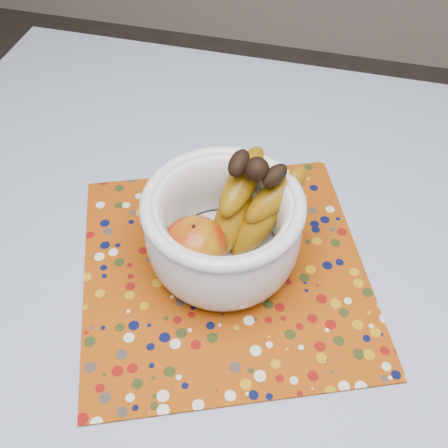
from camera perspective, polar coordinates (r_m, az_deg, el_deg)
name	(u,v)px	position (r m, az deg, el deg)	size (l,w,h in m)	color
table	(253,379)	(0.76, 3.19, -16.52)	(1.20, 1.20, 0.75)	brown
tablecloth	(256,352)	(0.69, 3.48, -13.77)	(1.32, 1.32, 0.01)	slate
placemat	(224,269)	(0.75, 0.04, -4.91)	(0.40, 0.40, 0.00)	#883707
fruit_bowl	(232,222)	(0.70, 0.86, 0.25)	(0.24, 0.23, 0.18)	silver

